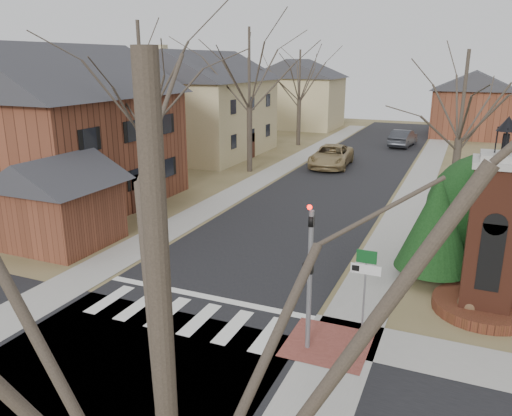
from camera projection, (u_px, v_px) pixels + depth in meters
The scene contains 26 objects.
ground at pixel (171, 328), 15.67m from camera, with size 120.00×120.00×0.00m, color brown.
main_street at pixel (341, 180), 35.06m from camera, with size 8.00×70.00×0.01m, color black.
cross_street at pixel (108, 382), 13.03m from camera, with size 120.00×8.00×0.01m, color black.
crosswalk_zone at pixel (184, 316), 16.37m from camera, with size 8.00×2.20×0.02m, color silver.
stop_bar at pixel (206, 297), 17.70m from camera, with size 8.00×0.35×0.02m, color silver.
sidewalk_right_main at pixel (418, 187), 33.10m from camera, with size 2.00×60.00×0.02m, color gray.
sidewalk_left at pixel (272, 173), 37.02m from camera, with size 2.00×60.00×0.02m, color gray.
curb_apron at pixel (328, 344), 14.74m from camera, with size 2.40×2.40×0.02m, color brown.
traffic_signal_pole at pixel (310, 266), 13.82m from camera, with size 0.28×0.41×4.50m.
sign_post at pixel (365, 276), 14.76m from camera, with size 0.90×0.07×2.75m.
brick_gate_monument at pixel (490, 251), 16.06m from camera, with size 3.20×3.20×6.47m.
house_brick_left at pixel (66, 123), 28.05m from camera, with size 9.80×11.80×9.42m.
house_stucco_left at pixel (204, 102), 43.24m from camera, with size 9.80×12.80×9.28m.
garage_left at pixel (60, 197), 22.20m from camera, with size 4.80×4.80×4.29m.
house_distant_left at pixel (298, 92), 61.28m from camera, with size 10.80×8.80×8.53m.
house_distant_right at pixel (473, 103), 53.92m from camera, with size 8.80×8.80×7.30m.
evergreen_near at pixel (436, 222), 18.47m from camera, with size 2.80×2.80×4.10m.
evergreen_mass at pixel (488, 208), 19.97m from camera, with size 4.80×4.80×4.80m, color black.
bare_tree_0 at pixel (140, 68), 24.05m from camera, with size 8.05×8.05×11.15m.
bare_tree_1 at pixel (249, 61), 35.41m from camera, with size 8.40×8.40×11.64m.
bare_tree_2 at pixel (300, 71), 47.34m from camera, with size 7.35×7.35×10.19m.
bare_tree_3 at pixel (465, 89), 25.04m from camera, with size 7.00×7.00×9.70m.
bare_tree_4 at pixel (160, 304), 3.67m from camera, with size 6.65×6.65×9.21m.
pickup_truck at pixel (331, 156), 39.08m from camera, with size 2.79×6.05×1.68m, color #977F52.
distant_car at pixel (403, 138), 48.25m from camera, with size 1.73×4.96×1.63m, color #2F3136.
dry_shrub_left at pixel (470, 304), 16.38m from camera, with size 0.77×0.77×0.77m, color brown.
Camera 1 is at (7.95, -11.77, 8.08)m, focal length 35.00 mm.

